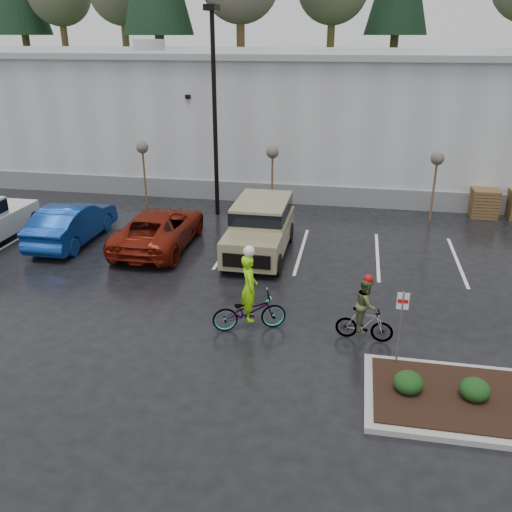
% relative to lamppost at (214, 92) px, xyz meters
% --- Properties ---
extents(ground, '(120.00, 120.00, 0.00)m').
position_rel_lamppost_xyz_m(ground, '(4.00, -12.00, -5.69)').
color(ground, black).
rests_on(ground, ground).
extents(warehouse, '(60.50, 15.50, 7.20)m').
position_rel_lamppost_xyz_m(warehouse, '(4.00, 9.99, -2.04)').
color(warehouse, silver).
rests_on(warehouse, ground).
extents(wooded_ridge, '(80.00, 25.00, 6.00)m').
position_rel_lamppost_xyz_m(wooded_ridge, '(4.00, 33.00, -2.69)').
color(wooded_ridge, '#22421B').
rests_on(wooded_ridge, ground).
extents(lamppost, '(0.50, 1.00, 9.22)m').
position_rel_lamppost_xyz_m(lamppost, '(0.00, 0.00, 0.00)').
color(lamppost, black).
rests_on(lamppost, ground).
extents(sapling_west, '(0.60, 0.60, 3.20)m').
position_rel_lamppost_xyz_m(sapling_west, '(-4.00, 1.00, -2.96)').
color(sapling_west, '#513920').
rests_on(sapling_west, ground).
extents(sapling_mid, '(0.60, 0.60, 3.20)m').
position_rel_lamppost_xyz_m(sapling_mid, '(2.50, 1.00, -2.96)').
color(sapling_mid, '#513920').
rests_on(sapling_mid, ground).
extents(sapling_east, '(0.60, 0.60, 3.20)m').
position_rel_lamppost_xyz_m(sapling_east, '(10.00, 1.00, -2.96)').
color(sapling_east, '#513920').
rests_on(sapling_east, ground).
extents(pallet_stack_a, '(1.20, 1.20, 1.35)m').
position_rel_lamppost_xyz_m(pallet_stack_a, '(12.50, 2.00, -5.01)').
color(pallet_stack_a, '#513920').
rests_on(pallet_stack_a, ground).
extents(shrub_a, '(0.70, 0.70, 0.52)m').
position_rel_lamppost_xyz_m(shrub_a, '(8.00, -13.00, -5.27)').
color(shrub_a, '#143412').
rests_on(shrub_a, curb_island).
extents(shrub_b, '(0.70, 0.70, 0.52)m').
position_rel_lamppost_xyz_m(shrub_b, '(9.50, -13.00, -5.27)').
color(shrub_b, '#143412').
rests_on(shrub_b, curb_island).
extents(fire_lane_sign, '(0.30, 0.05, 2.20)m').
position_rel_lamppost_xyz_m(fire_lane_sign, '(7.80, -11.80, -4.28)').
color(fire_lane_sign, gray).
rests_on(fire_lane_sign, ground).
extents(car_blue, '(1.79, 5.05, 1.66)m').
position_rel_lamppost_xyz_m(car_blue, '(-4.97, -4.72, -4.85)').
color(car_blue, navy).
rests_on(car_blue, ground).
extents(car_red, '(2.69, 5.69, 1.57)m').
position_rel_lamppost_xyz_m(car_red, '(-1.23, -4.59, -4.90)').
color(car_red, maroon).
rests_on(car_red, ground).
extents(suv_tan, '(2.20, 5.10, 2.06)m').
position_rel_lamppost_xyz_m(suv_tan, '(2.91, -4.71, -4.66)').
color(suv_tan, gray).
rests_on(suv_tan, ground).
extents(cyclist_hivis, '(2.29, 1.46, 2.63)m').
position_rel_lamppost_xyz_m(cyclist_hivis, '(3.66, -10.50, -4.88)').
color(cyclist_hivis, '#3F3F44').
rests_on(cyclist_hivis, ground).
extents(cyclist_olive, '(1.59, 0.78, 2.03)m').
position_rel_lamppost_xyz_m(cyclist_olive, '(6.97, -10.50, -4.93)').
color(cyclist_olive, '#3F3F44').
rests_on(cyclist_olive, ground).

